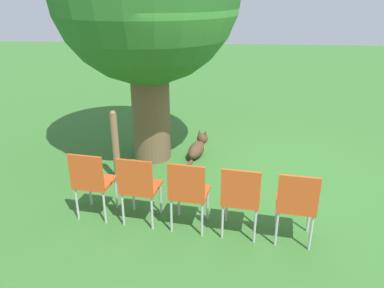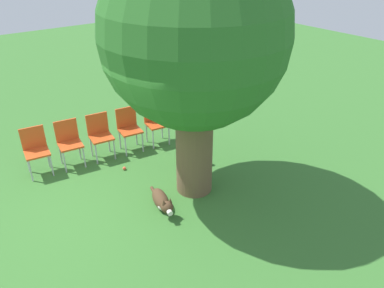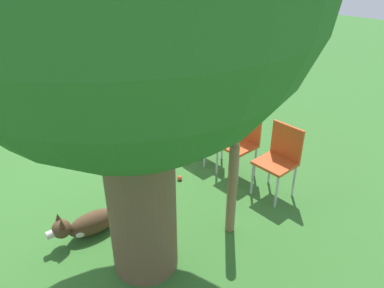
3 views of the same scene
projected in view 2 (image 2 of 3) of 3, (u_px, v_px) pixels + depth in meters
name	position (u px, v px, depth m)	size (l,w,h in m)	color
ground_plane	(115.00, 206.00, 6.41)	(30.00, 30.00, 0.00)	#38702D
oak_tree	(195.00, 38.00, 5.56)	(2.90, 2.90, 4.23)	brown
dog	(162.00, 201.00, 6.29)	(1.02, 0.40, 0.38)	#513823
fence_post	(180.00, 135.00, 7.46)	(0.10, 0.10, 1.15)	#846647
red_chair_0	(36.00, 148.00, 7.09)	(0.48, 0.49, 0.93)	#D14C1E
red_chair_1	(69.00, 140.00, 7.36)	(0.48, 0.49, 0.93)	#D14C1E
red_chair_2	(100.00, 133.00, 7.63)	(0.48, 0.49, 0.93)	#D14C1E
red_chair_3	(129.00, 126.00, 7.91)	(0.48, 0.49, 0.93)	#D14C1E
red_chair_4	(156.00, 120.00, 8.18)	(0.48, 0.49, 0.93)	#D14C1E
tennis_ball	(124.00, 168.00, 7.40)	(0.07, 0.07, 0.07)	#E54C33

